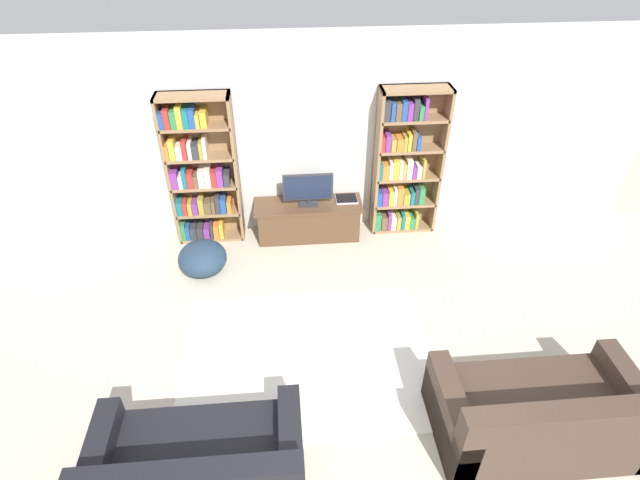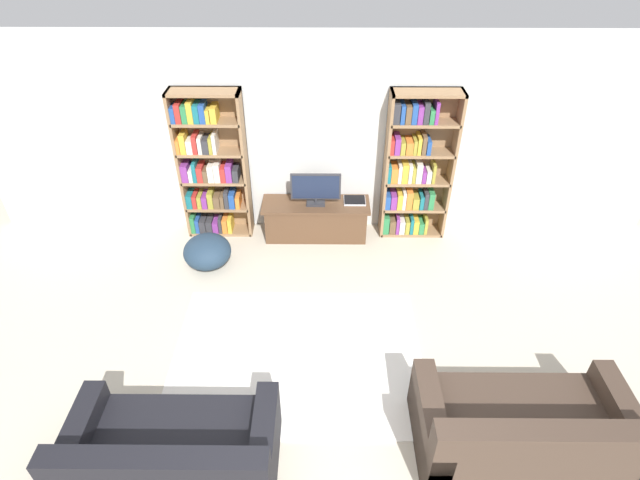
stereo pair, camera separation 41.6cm
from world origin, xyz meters
The scene contains 10 objects.
wall_back centered at (0.00, 4.23, 1.30)m, with size 8.80×0.06×2.60m.
bookshelf_left centered at (-1.43, 4.05, 0.96)m, with size 0.86×0.30×1.97m.
bookshelf_right centered at (1.15, 4.05, 0.95)m, with size 0.86×0.30×1.97m.
tv_stand centered at (-0.09, 3.94, 0.25)m, with size 1.41×0.47×0.50m.
television centered at (-0.09, 3.93, 0.74)m, with size 0.64×0.16×0.44m.
laptop centered at (0.42, 3.99, 0.52)m, with size 0.28×0.24×0.03m.
area_rug centered at (-0.25, 1.81, 0.01)m, with size 2.53×1.88×0.02m.
couch_left_sectional centered at (-1.17, 0.58, 0.26)m, with size 1.63×0.87×0.76m.
couch_right_sofa centered at (1.67, 0.77, 0.28)m, with size 1.73×0.95×0.87m.
beanbag_ottoman centered at (-1.43, 3.29, 0.20)m, with size 0.59×0.59×0.40m, color #23384C.
Camera 2 is at (0.01, -1.57, 4.00)m, focal length 28.00 mm.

